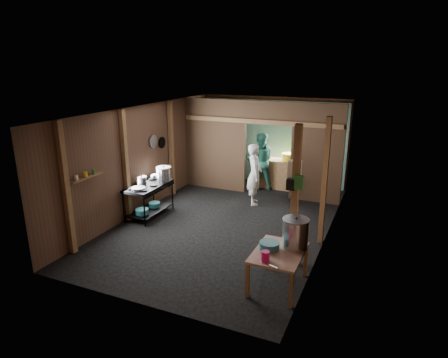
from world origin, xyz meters
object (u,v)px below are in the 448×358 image
at_px(stove_pot_large, 164,174).
at_px(stock_pot, 295,234).
at_px(pink_bucket, 265,256).
at_px(yellow_tub, 289,157).
at_px(prep_table, 278,269).
at_px(cook, 254,174).
at_px(gas_range, 149,200).

relative_size(stove_pot_large, stock_pot, 0.71).
bearing_deg(pink_bucket, yellow_tub, 100.98).
height_order(prep_table, yellow_tub, yellow_tub).
height_order(yellow_tub, cook, cook).
xyz_separation_m(gas_range, stock_pot, (3.90, -1.48, 0.48)).
height_order(gas_range, yellow_tub, yellow_tub).
relative_size(stove_pot_large, cook, 0.23).
bearing_deg(pink_bucket, stove_pot_large, 143.08).
relative_size(prep_table, cook, 0.67).
xyz_separation_m(gas_range, cook, (2.04, 1.80, 0.41)).
relative_size(prep_table, stove_pot_large, 2.92).
xyz_separation_m(prep_table, stove_pot_large, (-3.54, 2.20, 0.63)).
bearing_deg(cook, gas_range, 107.09).
relative_size(prep_table, yellow_tub, 2.77).
height_order(prep_table, stock_pot, stock_pot).
bearing_deg(prep_table, yellow_tub, 102.97).
bearing_deg(yellow_tub, stock_pot, -74.18).
relative_size(stock_pot, yellow_tub, 1.34).
distance_m(gas_range, stock_pot, 4.20).
distance_m(stock_pot, cook, 3.77).
xyz_separation_m(prep_table, pink_bucket, (-0.11, -0.38, 0.40)).
height_order(stock_pot, cook, cook).
height_order(stove_pot_large, stock_pot, stock_pot).
distance_m(prep_table, cook, 3.96).
xyz_separation_m(gas_range, prep_table, (3.71, -1.76, -0.07)).
bearing_deg(gas_range, yellow_tub, 52.93).
xyz_separation_m(gas_range, stove_pot_large, (0.17, 0.44, 0.56)).
distance_m(gas_range, yellow_tub, 4.24).
xyz_separation_m(stock_pot, pink_bucket, (-0.30, -0.66, -0.16)).
distance_m(stove_pot_large, cook, 2.32).
relative_size(pink_bucket, cook, 0.10).
bearing_deg(stock_pot, cook, 119.55).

